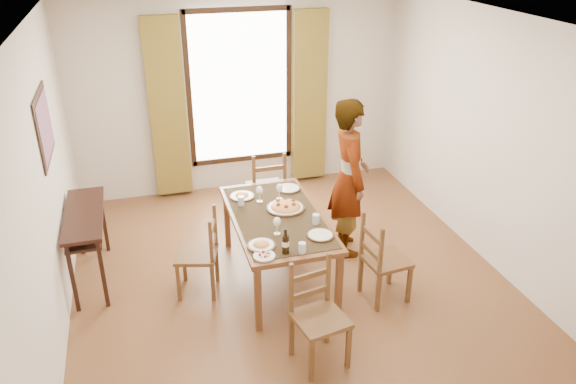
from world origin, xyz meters
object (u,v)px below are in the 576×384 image
object	(u,v)px
console_table	(85,222)
man	(349,178)
pasta_platter	(286,205)
dining_table	(277,221)

from	to	relation	value
console_table	man	size ratio (longest dim) A/B	0.66
man	pasta_platter	size ratio (longest dim) A/B	4.55
console_table	man	xyz separation A→B (m)	(2.84, -0.18, 0.23)
dining_table	man	bearing A→B (deg)	20.85
dining_table	man	size ratio (longest dim) A/B	0.94
man	pasta_platter	bearing A→B (deg)	114.05
console_table	dining_table	size ratio (longest dim) A/B	0.70
dining_table	pasta_platter	world-z (taller)	pasta_platter
dining_table	pasta_platter	size ratio (longest dim) A/B	4.26
dining_table	man	world-z (taller)	man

